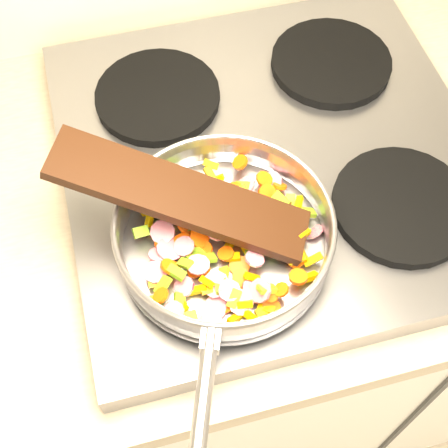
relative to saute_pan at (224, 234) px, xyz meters
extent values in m
cube|color=#939399|center=(0.11, 0.15, -0.07)|extent=(0.60, 0.60, 0.04)
cylinder|color=black|center=(-0.03, 0.01, -0.04)|extent=(0.19, 0.19, 0.02)
cylinder|color=black|center=(0.25, 0.01, -0.04)|extent=(0.19, 0.19, 0.02)
cylinder|color=black|center=(-0.03, 0.29, -0.04)|extent=(0.19, 0.19, 0.02)
cylinder|color=black|center=(0.25, 0.29, -0.04)|extent=(0.19, 0.19, 0.02)
cylinder|color=#9E9EA5|center=(0.00, 0.00, -0.03)|extent=(0.27, 0.27, 0.01)
torus|color=#9E9EA5|center=(0.00, 0.00, 0.00)|extent=(0.32, 0.32, 0.05)
torus|color=#9E9EA5|center=(0.00, 0.00, 0.02)|extent=(0.27, 0.27, 0.01)
cylinder|color=#9E9EA5|center=(-0.08, -0.21, 0.02)|extent=(0.08, 0.18, 0.02)
cube|color=#9E9EA5|center=(-0.05, -0.13, 0.01)|extent=(0.03, 0.04, 0.02)
cylinder|color=#FB5308|center=(0.09, 0.04, -0.02)|extent=(0.03, 0.02, 0.03)
cylinder|color=#FB5308|center=(-0.02, -0.08, -0.02)|extent=(0.04, 0.04, 0.02)
cylinder|color=#FB5308|center=(-0.05, 0.01, -0.01)|extent=(0.03, 0.03, 0.01)
cube|color=#6D9D1A|center=(-0.04, -0.01, -0.01)|extent=(0.02, 0.02, 0.02)
cylinder|color=#FB5308|center=(-0.04, 0.03, -0.01)|extent=(0.03, 0.03, 0.02)
cube|color=#DCA602|center=(-0.09, 0.05, -0.01)|extent=(0.02, 0.02, 0.02)
cylinder|color=#C6133E|center=(-0.06, -0.05, -0.02)|extent=(0.03, 0.04, 0.02)
cube|color=#DCA602|center=(0.02, -0.10, -0.02)|extent=(0.02, 0.01, 0.01)
cube|color=#DCA602|center=(0.09, -0.07, -0.02)|extent=(0.03, 0.02, 0.02)
cylinder|color=#FB5308|center=(0.03, 0.07, -0.01)|extent=(0.03, 0.03, 0.01)
cube|color=#DCA602|center=(0.00, 0.02, -0.02)|extent=(0.02, 0.02, 0.01)
cylinder|color=#C6133E|center=(-0.04, 0.04, -0.02)|extent=(0.04, 0.04, 0.03)
cylinder|color=#C6133E|center=(-0.03, -0.08, -0.02)|extent=(0.03, 0.03, 0.02)
cube|color=#6D9D1A|center=(0.01, 0.08, 0.00)|extent=(0.02, 0.02, 0.02)
cylinder|color=#C6133E|center=(-0.04, 0.09, -0.02)|extent=(0.04, 0.04, 0.02)
cube|color=#6D9D1A|center=(-0.04, 0.00, -0.02)|extent=(0.02, 0.03, 0.01)
cylinder|color=#FB5308|center=(0.08, 0.08, -0.01)|extent=(0.03, 0.03, 0.02)
cylinder|color=#C6133E|center=(0.03, 0.07, -0.01)|extent=(0.03, 0.02, 0.02)
cube|color=#6D9D1A|center=(0.03, -0.08, 0.00)|extent=(0.03, 0.02, 0.02)
cylinder|color=#FB5308|center=(-0.06, 0.08, -0.02)|extent=(0.03, 0.03, 0.02)
cylinder|color=#C6133E|center=(-0.05, 0.08, -0.03)|extent=(0.03, 0.03, 0.02)
cylinder|color=#C6133E|center=(0.01, 0.06, -0.02)|extent=(0.04, 0.04, 0.03)
cylinder|color=#FB5308|center=(-0.04, -0.03, -0.02)|extent=(0.03, 0.03, 0.02)
cube|color=#6D9D1A|center=(0.05, 0.07, -0.01)|extent=(0.02, 0.02, 0.02)
cube|color=#6D9D1A|center=(-0.09, -0.04, -0.01)|extent=(0.03, 0.03, 0.02)
cylinder|color=#C6133E|center=(0.05, 0.07, -0.02)|extent=(0.04, 0.04, 0.02)
cylinder|color=#C6133E|center=(-0.04, -0.03, -0.01)|extent=(0.04, 0.04, 0.01)
cube|color=#6D9D1A|center=(-0.01, -0.09, -0.02)|extent=(0.01, 0.02, 0.01)
cube|color=#6D9D1A|center=(0.06, 0.02, -0.02)|extent=(0.02, 0.02, 0.01)
cube|color=#6D9D1A|center=(-0.03, 0.10, -0.02)|extent=(0.02, 0.03, 0.01)
cylinder|color=#C6133E|center=(0.03, 0.01, -0.02)|extent=(0.04, 0.04, 0.01)
cube|color=#DCA602|center=(0.01, 0.10, -0.02)|extent=(0.03, 0.01, 0.02)
cylinder|color=#FB5308|center=(-0.08, 0.02, -0.02)|extent=(0.03, 0.03, 0.01)
cube|color=#DCA602|center=(-0.02, -0.05, -0.02)|extent=(0.02, 0.01, 0.01)
cylinder|color=#C6133E|center=(-0.04, -0.10, -0.02)|extent=(0.05, 0.05, 0.02)
cube|color=#DCA602|center=(0.00, -0.09, -0.01)|extent=(0.02, 0.01, 0.01)
cylinder|color=#FB5308|center=(0.01, -0.05, -0.02)|extent=(0.03, 0.02, 0.01)
cube|color=#DCA602|center=(-0.01, -0.10, -0.02)|extent=(0.03, 0.02, 0.02)
cylinder|color=#C6133E|center=(-0.01, -0.07, -0.01)|extent=(0.03, 0.03, 0.01)
cube|color=#DCA602|center=(0.11, 0.02, 0.00)|extent=(0.02, 0.02, 0.01)
cube|color=#DCA602|center=(0.03, -0.10, -0.02)|extent=(0.02, 0.02, 0.01)
cube|color=#DCA602|center=(-0.04, -0.05, -0.01)|extent=(0.02, 0.02, 0.02)
cylinder|color=#FB5308|center=(0.05, 0.11, -0.01)|extent=(0.03, 0.03, 0.02)
cylinder|color=#FB5308|center=(-0.03, 0.00, -0.02)|extent=(0.03, 0.03, 0.02)
cylinder|color=#C6133E|center=(0.06, -0.02, -0.02)|extent=(0.04, 0.04, 0.02)
cube|color=#DCA602|center=(0.00, -0.11, -0.02)|extent=(0.02, 0.02, 0.02)
cube|color=#6D9D1A|center=(-0.07, -0.03, 0.00)|extent=(0.03, 0.02, 0.02)
cylinder|color=#C6133E|center=(-0.06, 0.05, -0.01)|extent=(0.04, 0.03, 0.03)
cube|color=#6D9D1A|center=(-0.01, -0.08, -0.01)|extent=(0.02, 0.03, 0.02)
cube|color=#DCA602|center=(-0.09, -0.04, -0.02)|extent=(0.03, 0.01, 0.01)
cube|color=#6D9D1A|center=(0.06, -0.03, -0.02)|extent=(0.02, 0.02, 0.02)
cube|color=#6D9D1A|center=(0.00, 0.03, -0.02)|extent=(0.02, 0.03, 0.01)
cylinder|color=#FB5308|center=(0.02, 0.00, -0.01)|extent=(0.03, 0.03, 0.03)
cube|color=#DCA602|center=(0.00, -0.08, -0.02)|extent=(0.02, 0.02, 0.02)
cylinder|color=#C6133E|center=(0.12, -0.01, -0.02)|extent=(0.04, 0.03, 0.03)
cylinder|color=#C6133E|center=(-0.03, -0.06, -0.01)|extent=(0.04, 0.04, 0.02)
cube|color=#6D9D1A|center=(0.00, 0.03, -0.01)|extent=(0.02, 0.02, 0.02)
cube|color=#6D9D1A|center=(0.03, 0.00, -0.01)|extent=(0.02, 0.02, 0.02)
cylinder|color=#C6133E|center=(0.00, -0.08, -0.01)|extent=(0.03, 0.03, 0.01)
cylinder|color=#C6133E|center=(-0.07, 0.00, -0.01)|extent=(0.05, 0.05, 0.02)
cube|color=#6D9D1A|center=(-0.02, 0.02, -0.02)|extent=(0.02, 0.02, 0.01)
cube|color=#DCA602|center=(0.02, -0.06, -0.02)|extent=(0.02, 0.01, 0.02)
cylinder|color=#FB5308|center=(0.03, -0.09, -0.01)|extent=(0.02, 0.02, 0.02)
cube|color=#6D9D1A|center=(0.11, 0.01, -0.01)|extent=(0.02, 0.02, 0.02)
cube|color=#6D9D1A|center=(0.07, -0.02, 0.00)|extent=(0.02, 0.02, 0.01)
cube|color=#DCA602|center=(0.04, -0.01, 0.00)|extent=(0.02, 0.02, 0.01)
cube|color=#6D9D1A|center=(0.10, 0.04, -0.02)|extent=(0.02, 0.02, 0.01)
cube|color=#DCA602|center=(0.08, -0.05, -0.01)|extent=(0.02, 0.01, 0.02)
cylinder|color=#C6133E|center=(-0.03, 0.04, -0.01)|extent=(0.03, 0.04, 0.01)
cylinder|color=#FB5308|center=(0.00, 0.04, 0.00)|extent=(0.02, 0.02, 0.01)
cube|color=#6D9D1A|center=(-0.03, 0.11, -0.01)|extent=(0.02, 0.02, 0.01)
cube|color=#DCA602|center=(0.03, 0.06, -0.02)|extent=(0.01, 0.03, 0.02)
cylinder|color=#FB5308|center=(0.02, 0.07, 0.00)|extent=(0.03, 0.02, 0.02)
cube|color=#6D9D1A|center=(-0.10, 0.03, -0.01)|extent=(0.02, 0.02, 0.01)
cube|color=#6D9D1A|center=(-0.01, -0.05, -0.01)|extent=(0.02, 0.02, 0.02)
cylinder|color=#C6133E|center=(0.02, -0.08, -0.02)|extent=(0.04, 0.05, 0.03)
cylinder|color=#C6133E|center=(0.08, 0.07, -0.02)|extent=(0.04, 0.04, 0.02)
cylinder|color=#C6133E|center=(-0.05, 0.10, -0.02)|extent=(0.03, 0.03, 0.01)
cylinder|color=#C6133E|center=(-0.05, 0.07, -0.02)|extent=(0.03, 0.03, 0.01)
cylinder|color=#C6133E|center=(-0.01, 0.06, -0.01)|extent=(0.03, 0.03, 0.01)
cylinder|color=#FB5308|center=(0.07, 0.00, -0.02)|extent=(0.03, 0.03, 0.01)
cylinder|color=#FB5308|center=(0.07, -0.08, -0.01)|extent=(0.03, 0.03, 0.01)
cylinder|color=#FB5308|center=(-0.04, 0.10, -0.01)|extent=(0.02, 0.02, 0.01)
cube|color=#DCA602|center=(0.10, -0.06, -0.01)|extent=(0.03, 0.01, 0.02)
cylinder|color=#C6133E|center=(-0.05, 0.08, -0.01)|extent=(0.04, 0.05, 0.03)
cylinder|color=#FB5308|center=(0.01, -0.04, -0.02)|extent=(0.03, 0.03, 0.01)
cube|color=#DCA602|center=(0.01, 0.11, -0.02)|extent=(0.01, 0.03, 0.02)
cylinder|color=#FB5308|center=(-0.03, 0.01, -0.01)|extent=(0.04, 0.04, 0.02)
cylinder|color=#FB5308|center=(-0.08, -0.02, 0.00)|extent=(0.03, 0.03, 0.02)
cube|color=#6D9D1A|center=(-0.05, -0.02, -0.01)|extent=(0.02, 0.02, 0.02)
cube|color=#DCA602|center=(0.00, -0.01, -0.02)|extent=(0.02, 0.02, 0.02)
cylinder|color=#C6133E|center=(-0.08, 0.00, -0.02)|extent=(0.03, 0.03, 0.01)
cube|color=#DCA602|center=(0.09, -0.04, -0.01)|extent=(0.01, 0.02, 0.02)
cylinder|color=#FB5308|center=(-0.09, -0.01, -0.02)|extent=(0.02, 0.02, 0.01)
cylinder|color=#FB5308|center=(0.08, -0.05, -0.02)|extent=(0.02, 0.03, 0.02)
cube|color=#DCA602|center=(-0.07, -0.07, -0.02)|extent=(0.01, 0.02, 0.02)
cylinder|color=#C6133E|center=(-0.08, -0.08, -0.01)|extent=(0.04, 0.03, 0.03)
cylinder|color=#C6133E|center=(0.03, -0.04, 0.00)|extent=(0.03, 0.03, 0.02)
cube|color=#DCA602|center=(-0.05, -0.06, -0.02)|extent=(0.03, 0.01, 0.02)
cylinder|color=#C6133E|center=(-0.07, 0.03, -0.01)|extent=(0.04, 0.04, 0.02)
cylinder|color=#C6133E|center=(-0.09, -0.02, -0.01)|extent=(0.04, 0.04, 0.00)
cylinder|color=#C6133E|center=(0.00, -0.09, -0.02)|extent=(0.04, 0.04, 0.02)
cube|color=#DCA602|center=(0.01, -0.02, -0.02)|extent=(0.02, 0.01, 0.01)
cylinder|color=#C6133E|center=(-0.05, 0.00, -0.01)|extent=(0.04, 0.04, 0.01)
cube|color=#6D9D1A|center=(0.09, 0.03, 0.00)|extent=(0.02, 0.03, 0.02)
cylinder|color=#FB5308|center=(0.09, 0.06, -0.02)|extent=(0.03, 0.03, 0.02)
cube|color=#DCA602|center=(0.01, 0.02, -0.02)|extent=(0.02, 0.02, 0.01)
cube|color=#6D9D1A|center=(-0.06, -0.10, -0.01)|extent=(0.01, 0.02, 0.01)
cylinder|color=#FB5308|center=(0.03, -0.10, -0.02)|extent=(0.03, 0.02, 0.02)
cube|color=#DCA602|center=(0.03, 0.05, -0.02)|extent=(0.02, 0.02, 0.01)
cylinder|color=#FB5308|center=(-0.07, -0.02, -0.02)|extent=(0.03, 0.03, 0.01)
cube|color=#6D9D1A|center=(-0.06, 0.09, -0.02)|extent=(0.02, 0.02, 0.01)
cylinder|color=#FB5308|center=(0.01, 0.03, -0.01)|extent=(0.02, 0.02, 0.01)
cylinder|color=#FB5308|center=(-0.05, -0.03, -0.02)|extent=(0.02, 0.02, 0.01)
cylinder|color=#FB5308|center=(0.00, -0.02, -0.01)|extent=(0.03, 0.03, 0.01)
cylinder|color=#FB5308|center=(0.07, 0.05, -0.01)|extent=(0.03, 0.03, 0.02)
cube|color=#DCA602|center=(-0.05, 0.06, -0.01)|extent=(0.03, 0.02, 0.01)
cube|color=#6D9D1A|center=(-0.10, -0.06, -0.02)|extent=(0.02, 0.01, 0.01)
cube|color=#DCA602|center=(-0.04, 0.08, -0.02)|extent=(0.01, 0.02, 0.01)
cube|color=#DCA602|center=(0.02, -0.02, -0.02)|extent=(0.02, 0.02, 0.02)
cube|color=#DCA602|center=(0.04, 0.06, 0.00)|extent=(0.02, 0.01, 0.01)
cube|color=#6D9D1A|center=(0.03, -0.03, -0.01)|extent=(0.03, 0.02, 0.01)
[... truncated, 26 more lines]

